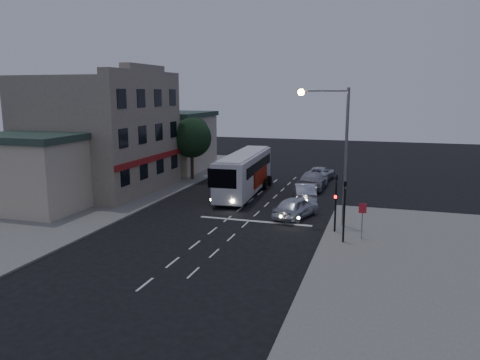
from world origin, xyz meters
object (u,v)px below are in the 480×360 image
(car_suv, at_px, (296,207))
(streetlight, at_px, (336,141))
(tour_bus, at_px, (244,172))
(traffic_signal_side, at_px, (345,204))
(car_sedan_a, at_px, (304,192))
(street_tree, at_px, (192,136))
(regulatory_sign, at_px, (362,215))
(car_sedan_c, at_px, (320,174))
(car_sedan_b, at_px, (313,180))
(traffic_signal_main, at_px, (336,196))

(car_suv, bearing_deg, streetlight, 167.44)
(tour_bus, relative_size, traffic_signal_side, 2.92)
(car_sedan_a, relative_size, street_tree, 0.73)
(tour_bus, xyz_separation_m, regulatory_sign, (10.52, -10.48, -0.37))
(tour_bus, relative_size, streetlight, 1.33)
(car_sedan_a, bearing_deg, traffic_signal_side, 96.39)
(tour_bus, distance_m, car_sedan_c, 10.19)
(traffic_signal_side, bearing_deg, car_sedan_b, 104.99)
(traffic_signal_side, height_order, street_tree, street_tree)
(car_sedan_c, bearing_deg, street_tree, 23.24)
(tour_bus, relative_size, regulatory_sign, 5.43)
(street_tree, bearing_deg, tour_bus, -34.40)
(traffic_signal_side, distance_m, street_tree, 23.24)
(car_sedan_a, bearing_deg, car_sedan_c, -105.15)
(car_sedan_c, height_order, regulatory_sign, regulatory_sign)
(car_sedan_a, height_order, street_tree, street_tree)
(tour_bus, height_order, street_tree, street_tree)
(car_sedan_c, distance_m, street_tree, 13.53)
(car_suv, relative_size, car_sedan_b, 0.81)
(street_tree, bearing_deg, car_suv, -41.31)
(car_sedan_a, height_order, traffic_signal_side, traffic_signal_side)
(tour_bus, distance_m, streetlight, 12.34)
(tour_bus, bearing_deg, car_suv, -51.36)
(car_sedan_a, relative_size, traffic_signal_side, 1.11)
(car_sedan_a, distance_m, car_sedan_b, 5.07)
(car_sedan_b, relative_size, streetlight, 0.62)
(tour_bus, bearing_deg, car_sedan_b, 32.26)
(streetlight, relative_size, street_tree, 1.45)
(car_suv, height_order, streetlight, streetlight)
(car_suv, xyz_separation_m, traffic_signal_main, (3.04, -3.02, 1.65))
(car_suv, bearing_deg, traffic_signal_side, 144.13)
(traffic_signal_side, bearing_deg, tour_bus, 129.77)
(car_sedan_c, relative_size, traffic_signal_main, 1.21)
(traffic_signal_main, relative_size, street_tree, 0.66)
(tour_bus, xyz_separation_m, street_tree, (-6.98, 4.78, 2.53))
(tour_bus, relative_size, traffic_signal_main, 2.92)
(car_suv, distance_m, street_tree, 17.40)
(car_sedan_a, relative_size, streetlight, 0.51)
(car_sedan_a, bearing_deg, street_tree, -40.87)
(car_suv, bearing_deg, car_sedan_b, -70.63)
(traffic_signal_side, xyz_separation_m, regulatory_sign, (1.00, 0.96, -0.82))
(traffic_signal_main, bearing_deg, traffic_signal_side, -70.51)
(car_sedan_b, relative_size, traffic_signal_main, 1.36)
(tour_bus, distance_m, car_suv, 8.74)
(tour_bus, xyz_separation_m, car_sedan_a, (5.46, -1.19, -1.21))
(streetlight, xyz_separation_m, street_tree, (-15.55, 12.82, -1.23))
(traffic_signal_main, height_order, street_tree, street_tree)
(traffic_signal_main, bearing_deg, car_suv, 135.15)
(streetlight, bearing_deg, car_sedan_a, 114.40)
(tour_bus, bearing_deg, regulatory_sign, -48.17)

